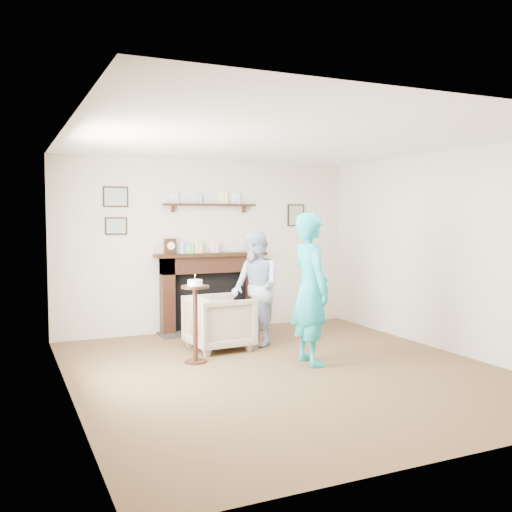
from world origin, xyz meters
The scene contains 6 objects.
ground centered at (0.00, 0.00, 0.00)m, with size 5.00×5.00×0.00m, color brown.
room_shell centered at (0.00, 0.69, 1.62)m, with size 4.54×5.02×2.52m.
armchair centered at (-0.30, 1.25, 0.00)m, with size 0.73×0.76×0.69m, color #C0B28E.
man centered at (0.21, 1.27, 0.00)m, with size 0.73×0.57×1.50m, color silver.
woman centered at (0.39, 0.15, 0.00)m, with size 0.63×0.41×1.72m, color teal.
pedestal_table centered at (-0.79, 0.74, 0.63)m, with size 0.32×0.32×1.02m.
Camera 1 is at (-2.82, -5.45, 1.68)m, focal length 40.00 mm.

